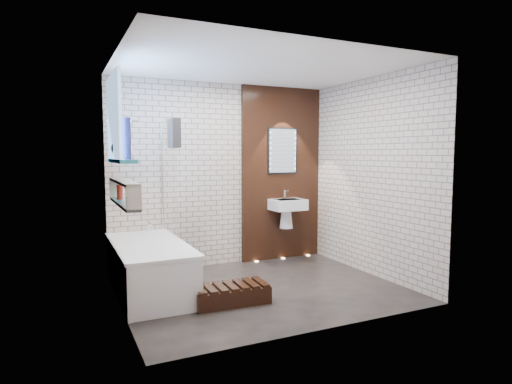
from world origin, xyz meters
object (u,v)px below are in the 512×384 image
bathtub (149,268)px  led_mirror (283,151)px  bath_screen (169,180)px  washbasin (287,209)px  walnut_step (231,295)px

bathtub → led_mirror: bearing=19.8°
bathtub → bath_screen: (0.35, 0.44, 0.99)m
bathtub → washbasin: (2.17, 0.62, 0.50)m
bathtub → walnut_step: bearing=-46.4°
washbasin → led_mirror: 0.88m
bath_screen → walnut_step: bearing=-73.2°
led_mirror → walnut_step: (-1.46, -1.53, -1.56)m
bathtub → led_mirror: led_mirror is taller
bathtub → washbasin: 2.32m
washbasin → led_mirror: size_ratio=0.83×
bath_screen → walnut_step: bath_screen is taller
bath_screen → led_mirror: size_ratio=2.00×
led_mirror → bath_screen: bearing=-169.3°
bathtub → walnut_step: size_ratio=2.14×
washbasin → bathtub: bearing=-164.0°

